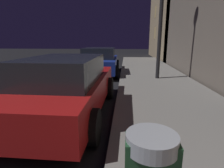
# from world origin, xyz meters

# --- Properties ---
(car_red) EXTENTS (2.01, 4.31, 1.43)m
(car_red) POSITION_xyz_m (2.85, 3.50, 0.72)
(car_red) COLOR maroon
(car_red) RESTS_ON ground
(car_blue) EXTENTS (2.11, 4.06, 1.43)m
(car_blue) POSITION_xyz_m (2.85, 9.01, 0.71)
(car_blue) COLOR navy
(car_blue) RESTS_ON ground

